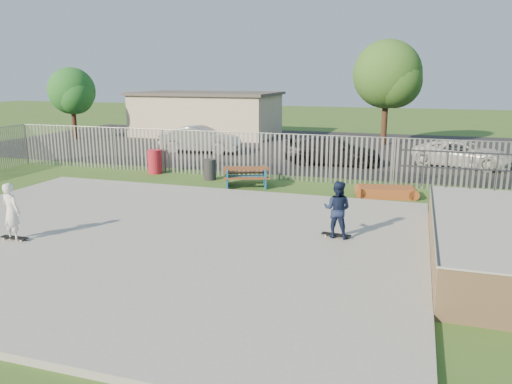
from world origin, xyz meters
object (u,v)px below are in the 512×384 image
(trash_bin_grey, at_px, (210,169))
(tree_mid, at_px, (387,74))
(funbox, at_px, (386,192))
(skater_navy, at_px, (337,209))
(car_dark, at_px, (332,151))
(car_white, at_px, (462,154))
(car_silver, at_px, (201,139))
(tree_left, at_px, (72,91))
(trash_bin_red, at_px, (155,162))
(skater_white, at_px, (11,212))
(picnic_table, at_px, (246,177))

(trash_bin_grey, bearing_deg, tree_mid, 64.96)
(tree_mid, bearing_deg, funbox, -85.75)
(trash_bin_grey, bearing_deg, skater_navy, -45.43)
(trash_bin_grey, distance_m, car_dark, 6.92)
(trash_bin_grey, bearing_deg, car_white, 31.75)
(funbox, xyz_separation_m, tree_mid, (-1.09, 14.62, 4.28))
(tree_mid, bearing_deg, car_silver, -145.43)
(tree_left, xyz_separation_m, tree_mid, (20.98, 3.66, 1.13))
(skater_navy, bearing_deg, trash_bin_red, -31.65)
(car_silver, relative_size, skater_navy, 2.98)
(car_dark, xyz_separation_m, skater_white, (-6.09, -14.80, 0.21))
(funbox, distance_m, skater_navy, 5.85)
(car_dark, xyz_separation_m, skater_navy, (2.08, -11.92, 0.21))
(funbox, xyz_separation_m, car_dark, (-3.04, 6.20, 0.53))
(car_dark, bearing_deg, skater_navy, -173.90)
(skater_white, bearing_deg, skater_navy, -151.12)
(picnic_table, distance_m, skater_navy, 7.52)
(tree_left, xyz_separation_m, skater_white, (12.94, -19.56, -2.41))
(trash_bin_red, height_order, car_silver, car_silver)
(trash_bin_red, xyz_separation_m, car_white, (13.60, 6.05, 0.11))
(car_dark, bearing_deg, car_white, -81.96)
(car_dark, relative_size, car_white, 1.04)
(tree_left, bearing_deg, funbox, -26.39)
(trash_bin_grey, xyz_separation_m, tree_left, (-14.58, 10.05, 2.89))
(tree_mid, bearing_deg, tree_left, -170.10)
(car_silver, xyz_separation_m, skater_white, (1.86, -16.40, 0.14))
(funbox, distance_m, car_dark, 6.92)
(trash_bin_red, bearing_deg, skater_white, -82.46)
(skater_white, bearing_deg, tree_left, -47.06)
(tree_mid, xyz_separation_m, skater_white, (-8.04, -23.22, -3.54))
(trash_bin_grey, distance_m, car_white, 12.51)
(tree_left, bearing_deg, skater_white, -56.51)
(car_silver, relative_size, tree_mid, 0.70)
(tree_mid, distance_m, skater_white, 24.83)
(funbox, relative_size, trash_bin_red, 1.86)
(picnic_table, relative_size, skater_navy, 1.43)
(trash_bin_red, bearing_deg, tree_left, 140.66)
(skater_navy, bearing_deg, picnic_table, -46.57)
(trash_bin_grey, bearing_deg, car_dark, 49.89)
(trash_bin_red, bearing_deg, trash_bin_grey, -10.13)
(picnic_table, distance_m, car_dark, 6.54)
(car_dark, height_order, skater_white, skater_white)
(tree_mid, bearing_deg, skater_white, -109.10)
(trash_bin_grey, xyz_separation_m, skater_navy, (6.53, -6.63, 0.48))
(car_white, relative_size, skater_white, 2.97)
(tree_left, bearing_deg, tree_mid, 9.90)
(car_silver, height_order, skater_white, skater_white)
(car_dark, distance_m, skater_navy, 12.10)
(picnic_table, height_order, skater_white, skater_white)
(car_white, relative_size, tree_mid, 0.70)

